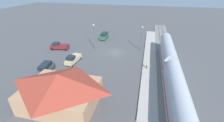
{
  "coord_description": "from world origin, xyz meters",
  "views": [
    {
      "loc": [
        -8.55,
        39.03,
        18.18
      ],
      "look_at": [
        -0.98,
        7.06,
        1.0
      ],
      "focal_mm": 24.41,
      "sensor_mm": 36.0,
      "label": 1
    }
  ],
  "objects": [
    {
      "name": "suv_charcoal",
      "position": [
        12.52,
        13.96,
        1.15
      ],
      "size": [
        2.64,
        5.13,
        2.22
      ],
      "color": "#47494F",
      "rests_on": "ground"
    },
    {
      "name": "passenger_train",
      "position": [
        -14.0,
        19.24,
        2.86
      ],
      "size": [
        2.93,
        49.74,
        4.98
      ],
      "color": "#ADB2BC",
      "rests_on": "railway_track"
    },
    {
      "name": "ground_plane",
      "position": [
        0.0,
        0.0,
        0.0
      ],
      "size": [
        200.0,
        200.0,
        0.0
      ],
      "primitive_type": "plane",
      "color": "#4C4C4F"
    },
    {
      "name": "pickup_maroon",
      "position": [
        16.64,
        1.34,
        1.03
      ],
      "size": [
        5.62,
        3.05,
        2.14
      ],
      "color": "maroon",
      "rests_on": "ground"
    },
    {
      "name": "pedestrian_on_platform",
      "position": [
        -9.32,
        7.47,
        1.28
      ],
      "size": [
        0.36,
        0.36,
        1.71
      ],
      "color": "#333338",
      "rests_on": "platform"
    },
    {
      "name": "light_pole_lot_center",
      "position": [
        6.4,
        -1.34,
        4.76
      ],
      "size": [
        0.44,
        0.44,
        7.54
      ],
      "color": "#515156",
      "rests_on": "ground"
    },
    {
      "name": "platform",
      "position": [
        -10.0,
        0.0,
        0.15
      ],
      "size": [
        3.2,
        46.0,
        0.3
      ],
      "color": "#A8A399",
      "rests_on": "ground"
    },
    {
      "name": "light_pole_near_platform",
      "position": [
        -7.2,
        -3.5,
        4.56
      ],
      "size": [
        0.44,
        0.44,
        7.16
      ],
      "color": "#515156",
      "rests_on": "ground"
    },
    {
      "name": "suv_green",
      "position": [
        6.13,
        -10.92,
        1.15
      ],
      "size": [
        2.25,
        5.01,
        2.22
      ],
      "color": "#236638",
      "rests_on": "ground"
    },
    {
      "name": "pickup_tan",
      "position": [
        8.77,
        8.19,
        1.03
      ],
      "size": [
        2.32,
        5.52,
        2.14
      ],
      "color": "#C6B284",
      "rests_on": "ground"
    },
    {
      "name": "station_building",
      "position": [
        4.0,
        22.0,
        2.98
      ],
      "size": [
        12.25,
        9.35,
        5.74
      ],
      "color": "tan",
      "rests_on": "ground"
    },
    {
      "name": "railway_track",
      "position": [
        -14.0,
        0.0,
        0.09
      ],
      "size": [
        4.8,
        70.0,
        0.3
      ],
      "color": "slate",
      "rests_on": "ground"
    }
  ]
}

